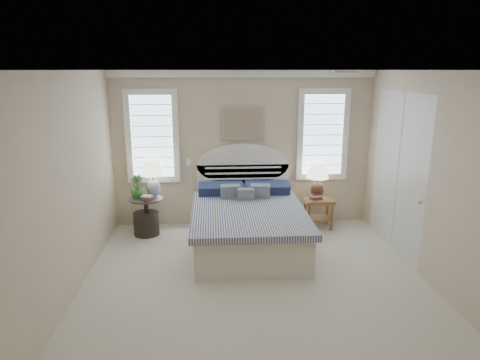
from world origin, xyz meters
name	(u,v)px	position (x,y,z in m)	size (l,w,h in m)	color
floor	(257,291)	(0.00, 0.00, 0.00)	(4.50, 5.00, 0.01)	#BDB6A2
ceiling	(260,70)	(0.00, 0.00, 2.70)	(4.50, 5.00, 0.01)	white
wall_back	(243,150)	(0.00, 2.50, 1.35)	(4.50, 0.02, 2.70)	#C5B193
wall_left	(64,191)	(-2.25, 0.00, 1.35)	(0.02, 5.00, 2.70)	#C5B193
wall_right	(442,184)	(2.25, 0.00, 1.35)	(0.02, 5.00, 2.70)	#C5B193
crown_molding	(243,74)	(0.00, 2.46, 2.64)	(4.50, 0.08, 0.12)	white
hvac_vent	(344,72)	(1.20, 0.80, 2.68)	(0.30, 0.20, 0.02)	#B2B2B2
switch_plate	(189,162)	(-0.95, 2.48, 1.15)	(0.08, 0.01, 0.12)	white
window_left	(152,136)	(-1.55, 2.48, 1.60)	(0.90, 0.06, 1.60)	silver
window_right	(323,135)	(1.40, 2.48, 1.60)	(0.90, 0.06, 1.60)	silver
painting	(243,123)	(0.00, 2.46, 1.82)	(0.74, 0.04, 0.58)	silver
closet_door	(397,173)	(2.23, 1.20, 1.20)	(0.02, 1.80, 2.40)	silver
bed	(248,222)	(0.00, 1.46, 0.39)	(1.72, 2.28, 1.47)	silver
side_table_left	(147,212)	(-1.65, 2.05, 0.39)	(0.56, 0.56, 0.63)	black
nightstand_right	(318,207)	(1.30, 2.15, 0.39)	(0.50, 0.40, 0.53)	olive
floor_pot	(147,224)	(-1.66, 2.03, 0.19)	(0.42, 0.42, 0.39)	black
lamp_left	(153,174)	(-1.54, 2.19, 1.01)	(0.39, 0.39, 0.62)	silver
lamp_right	(317,177)	(1.27, 2.19, 0.91)	(0.46, 0.46, 0.63)	black
potted_plant	(137,187)	(-1.79, 2.05, 0.83)	(0.22, 0.22, 0.40)	#376528
books_left	(147,198)	(-1.62, 1.95, 0.67)	(0.23, 0.21, 0.08)	#A92A2D
books_right	(316,197)	(1.25, 2.13, 0.58)	(0.22, 0.18, 0.10)	#A92A2D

